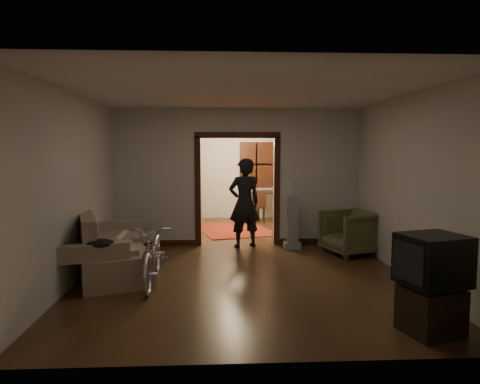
{
  "coord_description": "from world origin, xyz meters",
  "views": [
    {
      "loc": [
        -0.39,
        -8.0,
        1.96
      ],
      "look_at": [
        0.0,
        -0.3,
        1.2
      ],
      "focal_mm": 32.0,
      "sensor_mm": 36.0,
      "label": 1
    }
  ],
  "objects": [
    {
      "name": "desk",
      "position": [
        1.2,
        3.84,
        0.4
      ],
      "size": [
        1.18,
        0.8,
        0.8
      ],
      "primitive_type": "cube",
      "rotation": [
        0.0,
        0.0,
        -0.2
      ],
      "color": "black",
      "rests_on": "floor"
    },
    {
      "name": "bicycle",
      "position": [
        -1.36,
        -1.76,
        0.46
      ],
      "size": [
        0.68,
        1.76,
        0.91
      ],
      "primitive_type": "imported",
      "rotation": [
        0.0,
        0.0,
        0.04
      ],
      "color": "silver",
      "rests_on": "floor"
    },
    {
      "name": "oriental_rug",
      "position": [
        -0.02,
        2.39,
        0.01
      ],
      "size": [
        2.12,
        2.48,
        0.02
      ],
      "primitive_type": "cube",
      "rotation": [
        0.0,
        0.0,
        0.26
      ],
      "color": "maroon",
      "rests_on": "floor"
    },
    {
      "name": "jacket",
      "position": [
        -2.05,
        -2.13,
        0.68
      ],
      "size": [
        0.45,
        0.34,
        0.13
      ],
      "primitive_type": "ellipsoid",
      "color": "black",
      "rests_on": "sofa"
    },
    {
      "name": "tv_stand",
      "position": [
        1.88,
        -3.68,
        0.25
      ],
      "size": [
        0.66,
        0.63,
        0.5
      ],
      "primitive_type": "cube",
      "rotation": [
        0.0,
        0.0,
        0.27
      ],
      "color": "black",
      "rests_on": "floor"
    },
    {
      "name": "ceiling",
      "position": [
        0.0,
        0.0,
        2.8
      ],
      "size": [
        5.0,
        8.5,
        0.01
      ],
      "primitive_type": "cube",
      "color": "white",
      "rests_on": "floor"
    },
    {
      "name": "partition_wall",
      "position": [
        0.0,
        0.75,
        1.4
      ],
      "size": [
        5.0,
        0.14,
        2.8
      ],
      "primitive_type": "cube",
      "color": "beige",
      "rests_on": "floor"
    },
    {
      "name": "sofa",
      "position": [
        -2.1,
        -1.22,
        0.5
      ],
      "size": [
        1.64,
        2.36,
        0.99
      ],
      "primitive_type": "cube",
      "rotation": [
        0.0,
        0.0,
        0.35
      ],
      "color": "#71644B",
      "rests_on": "floor"
    },
    {
      "name": "chandelier",
      "position": [
        0.0,
        2.5,
        2.35
      ],
      "size": [
        0.24,
        0.24,
        0.24
      ],
      "primitive_type": "sphere",
      "color": "#FFE0A5",
      "rests_on": "ceiling"
    },
    {
      "name": "rolled_paper",
      "position": [
        -2.0,
        -0.92,
        0.53
      ],
      "size": [
        0.1,
        0.8,
        0.1
      ],
      "primitive_type": "cylinder",
      "rotation": [
        1.57,
        0.0,
        0.0
      ],
      "color": "beige",
      "rests_on": "sofa"
    },
    {
      "name": "far_window",
      "position": [
        0.7,
        4.21,
        1.55
      ],
      "size": [
        0.98,
        0.06,
        1.28
      ],
      "primitive_type": "cube",
      "color": "black",
      "rests_on": "wall_back"
    },
    {
      "name": "door_casing",
      "position": [
        0.0,
        0.75,
        1.1
      ],
      "size": [
        1.74,
        0.2,
        2.32
      ],
      "primitive_type": "cube",
      "color": "black",
      "rests_on": "floor"
    },
    {
      "name": "wall_back",
      "position": [
        0.0,
        4.25,
        1.4
      ],
      "size": [
        5.0,
        0.02,
        2.8
      ],
      "primitive_type": "cube",
      "color": "beige",
      "rests_on": "floor"
    },
    {
      "name": "wall_left",
      "position": [
        -2.5,
        0.0,
        1.4
      ],
      "size": [
        0.02,
        8.5,
        2.8
      ],
      "primitive_type": "cube",
      "color": "beige",
      "rests_on": "floor"
    },
    {
      "name": "light_switch",
      "position": [
        1.05,
        0.68,
        1.25
      ],
      "size": [
        0.08,
        0.01,
        0.12
      ],
      "primitive_type": "cube",
      "color": "silver",
      "rests_on": "partition_wall"
    },
    {
      "name": "vacuum",
      "position": [
        1.07,
        0.31,
        0.53
      ],
      "size": [
        0.36,
        0.31,
        1.07
      ],
      "primitive_type": "cube",
      "rotation": [
        0.0,
        0.0,
        0.14
      ],
      "color": "gray",
      "rests_on": "floor"
    },
    {
      "name": "locker",
      "position": [
        -1.43,
        3.7,
        0.92
      ],
      "size": [
        1.02,
        0.74,
        1.83
      ],
      "primitive_type": "cube",
      "rotation": [
        0.0,
        0.0,
        0.28
      ],
      "color": "#26311D",
      "rests_on": "floor"
    },
    {
      "name": "armchair",
      "position": [
        2.08,
        -0.19,
        0.41
      ],
      "size": [
        1.14,
        1.13,
        0.82
      ],
      "primitive_type": "imported",
      "rotation": [
        0.0,
        0.0,
        -1.24
      ],
      "color": "brown",
      "rests_on": "floor"
    },
    {
      "name": "wall_right",
      "position": [
        2.5,
        0.0,
        1.4
      ],
      "size": [
        0.02,
        8.5,
        2.8
      ],
      "primitive_type": "cube",
      "color": "beige",
      "rests_on": "floor"
    },
    {
      "name": "floor",
      "position": [
        0.0,
        0.0,
        0.0
      ],
      "size": [
        5.0,
        8.5,
        0.01
      ],
      "primitive_type": "cube",
      "color": "#321E10",
      "rests_on": "ground"
    },
    {
      "name": "desk_chair",
      "position": [
        0.67,
        3.43,
        0.43
      ],
      "size": [
        0.39,
        0.39,
        0.85
      ],
      "primitive_type": "cube",
      "rotation": [
        0.0,
        0.0,
        0.02
      ],
      "color": "black",
      "rests_on": "floor"
    },
    {
      "name": "person",
      "position": [
        0.13,
        0.5,
        0.9
      ],
      "size": [
        0.75,
        0.6,
        1.8
      ],
      "primitive_type": "imported",
      "rotation": [
        0.0,
        0.0,
        3.43
      ],
      "color": "black",
      "rests_on": "floor"
    },
    {
      "name": "globe",
      "position": [
        -1.43,
        3.7,
        1.94
      ],
      "size": [
        0.27,
        0.27,
        0.27
      ],
      "primitive_type": "sphere",
      "color": "#1E5972",
      "rests_on": "locker"
    },
    {
      "name": "crt_tv",
      "position": [
        1.88,
        -3.68,
        0.8
      ],
      "size": [
        0.75,
        0.7,
        0.54
      ],
      "primitive_type": "cube",
      "rotation": [
        0.0,
        0.0,
        0.27
      ],
      "color": "black",
      "rests_on": "tv_stand"
    }
  ]
}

